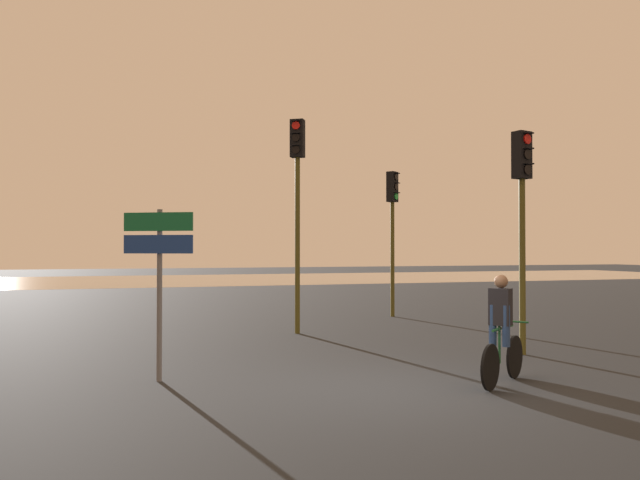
# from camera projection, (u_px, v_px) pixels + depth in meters

# --- Properties ---
(ground_plane) EXTENTS (120.00, 120.00, 0.00)m
(ground_plane) POSITION_uv_depth(u_px,v_px,m) (394.00, 391.00, 8.76)
(ground_plane) COLOR black
(water_strip) EXTENTS (80.00, 16.00, 0.01)m
(water_strip) POSITION_uv_depth(u_px,v_px,m) (180.00, 280.00, 40.72)
(water_strip) COLOR #9E937F
(water_strip) RESTS_ON ground
(traffic_light_near_right) EXTENTS (0.37, 0.39, 4.24)m
(traffic_light_near_right) POSITION_uv_depth(u_px,v_px,m) (522.00, 199.00, 11.84)
(traffic_light_near_right) COLOR #4C4719
(traffic_light_near_right) RESTS_ON ground
(traffic_light_center) EXTENTS (0.40, 0.42, 5.09)m
(traffic_light_center) POSITION_uv_depth(u_px,v_px,m) (297.00, 186.00, 14.82)
(traffic_light_center) COLOR #4C4719
(traffic_light_center) RESTS_ON ground
(traffic_light_far_right) EXTENTS (0.41, 0.42, 4.31)m
(traffic_light_far_right) POSITION_uv_depth(u_px,v_px,m) (393.00, 216.00, 18.53)
(traffic_light_far_right) COLOR #4C4719
(traffic_light_far_right) RESTS_ON ground
(direction_sign_post) EXTENTS (0.99, 0.53, 2.60)m
(direction_sign_post) POSITION_uv_depth(u_px,v_px,m) (159.00, 262.00, 9.41)
(direction_sign_post) COLOR slate
(direction_sign_post) RESTS_ON ground
(cyclist) EXTENTS (1.39, 1.06, 1.62)m
(cyclist) POSITION_uv_depth(u_px,v_px,m) (501.00, 329.00, 9.16)
(cyclist) COLOR black
(cyclist) RESTS_ON ground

